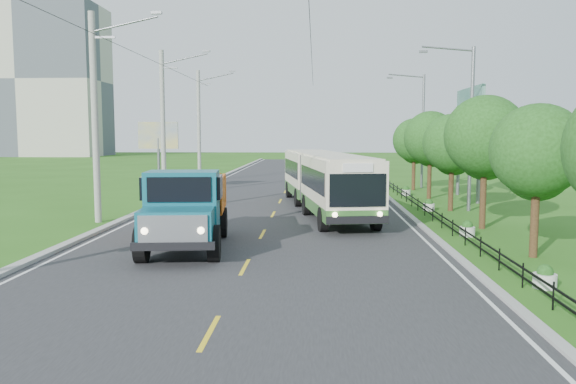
# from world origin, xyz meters

# --- Properties ---
(ground) EXTENTS (240.00, 240.00, 0.00)m
(ground) POSITION_xyz_m (0.00, 0.00, 0.00)
(ground) COLOR #285915
(ground) RESTS_ON ground
(road) EXTENTS (14.00, 120.00, 0.02)m
(road) POSITION_xyz_m (0.00, 20.00, 0.01)
(road) COLOR #28282B
(road) RESTS_ON ground
(curb_left) EXTENTS (0.40, 120.00, 0.15)m
(curb_left) POSITION_xyz_m (-7.20, 20.00, 0.07)
(curb_left) COLOR #9E9E99
(curb_left) RESTS_ON ground
(curb_right) EXTENTS (0.30, 120.00, 0.10)m
(curb_right) POSITION_xyz_m (7.15, 20.00, 0.05)
(curb_right) COLOR #9E9E99
(curb_right) RESTS_ON ground
(edge_line_left) EXTENTS (0.12, 120.00, 0.00)m
(edge_line_left) POSITION_xyz_m (-6.65, 20.00, 0.02)
(edge_line_left) COLOR silver
(edge_line_left) RESTS_ON road
(edge_line_right) EXTENTS (0.12, 120.00, 0.00)m
(edge_line_right) POSITION_xyz_m (6.65, 20.00, 0.02)
(edge_line_right) COLOR silver
(edge_line_right) RESTS_ON road
(centre_dash) EXTENTS (0.12, 2.20, 0.00)m
(centre_dash) POSITION_xyz_m (0.00, 0.00, 0.02)
(centre_dash) COLOR yellow
(centre_dash) RESTS_ON road
(railing_right) EXTENTS (0.04, 40.00, 0.60)m
(railing_right) POSITION_xyz_m (8.00, 14.00, 0.30)
(railing_right) COLOR black
(railing_right) RESTS_ON ground
(pole_near) EXTENTS (3.51, 0.32, 10.00)m
(pole_near) POSITION_xyz_m (-8.26, 9.00, 5.09)
(pole_near) COLOR gray
(pole_near) RESTS_ON ground
(pole_mid) EXTENTS (3.51, 0.32, 10.00)m
(pole_mid) POSITION_xyz_m (-8.26, 21.00, 5.09)
(pole_mid) COLOR gray
(pole_mid) RESTS_ON ground
(pole_far) EXTENTS (3.51, 0.32, 10.00)m
(pole_far) POSITION_xyz_m (-8.26, 33.00, 5.09)
(pole_far) COLOR gray
(pole_far) RESTS_ON ground
(tree_second) EXTENTS (3.18, 3.26, 5.30)m
(tree_second) POSITION_xyz_m (9.86, 2.14, 3.52)
(tree_second) COLOR #382314
(tree_second) RESTS_ON ground
(tree_third) EXTENTS (3.60, 3.62, 6.00)m
(tree_third) POSITION_xyz_m (9.86, 8.14, 3.99)
(tree_third) COLOR #382314
(tree_third) RESTS_ON ground
(tree_fourth) EXTENTS (3.24, 3.31, 5.40)m
(tree_fourth) POSITION_xyz_m (9.86, 14.14, 3.59)
(tree_fourth) COLOR #382314
(tree_fourth) RESTS_ON ground
(tree_fifth) EXTENTS (3.48, 3.52, 5.80)m
(tree_fifth) POSITION_xyz_m (9.86, 20.14, 3.85)
(tree_fifth) COLOR #382314
(tree_fifth) RESTS_ON ground
(tree_back) EXTENTS (3.30, 3.36, 5.50)m
(tree_back) POSITION_xyz_m (9.86, 26.14, 3.65)
(tree_back) COLOR #382314
(tree_back) RESTS_ON ground
(streetlight_mid) EXTENTS (3.02, 0.20, 9.07)m
(streetlight_mid) POSITION_xyz_m (10.64, 14.00, 4.90)
(streetlight_mid) COLOR slate
(streetlight_mid) RESTS_ON ground
(streetlight_far) EXTENTS (3.02, 0.20, 9.07)m
(streetlight_far) POSITION_xyz_m (10.64, 28.00, 4.90)
(streetlight_far) COLOR slate
(streetlight_far) RESTS_ON ground
(planter_front) EXTENTS (0.64, 0.64, 0.67)m
(planter_front) POSITION_xyz_m (8.60, -2.00, 0.29)
(planter_front) COLOR silver
(planter_front) RESTS_ON ground
(planter_near) EXTENTS (0.64, 0.64, 0.67)m
(planter_near) POSITION_xyz_m (8.60, 6.00, 0.29)
(planter_near) COLOR silver
(planter_near) RESTS_ON ground
(planter_mid) EXTENTS (0.64, 0.64, 0.67)m
(planter_mid) POSITION_xyz_m (8.60, 14.00, 0.29)
(planter_mid) COLOR silver
(planter_mid) RESTS_ON ground
(planter_far) EXTENTS (0.64, 0.64, 0.67)m
(planter_far) POSITION_xyz_m (8.60, 22.00, 0.29)
(planter_far) COLOR silver
(planter_far) RESTS_ON ground
(billboard_left) EXTENTS (3.00, 0.20, 5.20)m
(billboard_left) POSITION_xyz_m (-9.50, 24.00, 3.87)
(billboard_left) COLOR slate
(billboard_left) RESTS_ON ground
(billboard_right) EXTENTS (0.24, 6.00, 7.30)m
(billboard_right) POSITION_xyz_m (12.30, 20.00, 5.34)
(billboard_right) COLOR slate
(billboard_right) RESTS_ON ground
(apartment_near) EXTENTS (28.00, 14.00, 30.00)m
(apartment_near) POSITION_xyz_m (-55.00, 95.00, 15.00)
(apartment_near) COLOR #B7B2A3
(apartment_near) RESTS_ON ground
(bus) EXTENTS (5.15, 16.51, 3.15)m
(bus) POSITION_xyz_m (2.70, 13.53, 1.89)
(bus) COLOR #306428
(bus) RESTS_ON ground
(dump_truck) EXTENTS (3.39, 7.26, 2.95)m
(dump_truck) POSITION_xyz_m (-2.57, 3.05, 1.67)
(dump_truck) COLOR #125D6F
(dump_truck) RESTS_ON ground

